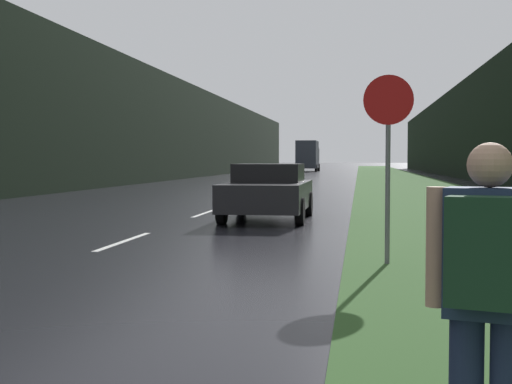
% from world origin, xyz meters
% --- Properties ---
extents(grass_verge, '(6.00, 240.00, 0.02)m').
position_xyz_m(grass_verge, '(7.11, 40.00, 0.01)').
color(grass_verge, '#2D5123').
rests_on(grass_verge, ground_plane).
extents(lane_stripe_c, '(0.12, 3.00, 0.01)m').
position_xyz_m(lane_stripe_c, '(0.00, 13.43, 0.00)').
color(lane_stripe_c, silver).
rests_on(lane_stripe_c, ground_plane).
extents(lane_stripe_d, '(0.12, 3.00, 0.01)m').
position_xyz_m(lane_stripe_d, '(0.00, 20.43, 0.00)').
color(lane_stripe_d, silver).
rests_on(lane_stripe_d, ground_plane).
extents(lane_stripe_e, '(0.12, 3.00, 0.01)m').
position_xyz_m(lane_stripe_e, '(0.00, 27.43, 0.00)').
color(lane_stripe_e, silver).
rests_on(lane_stripe_e, ground_plane).
extents(treeline_far_side, '(2.00, 140.00, 7.60)m').
position_xyz_m(treeline_far_side, '(-10.11, 50.00, 3.80)').
color(treeline_far_side, black).
rests_on(treeline_far_side, ground_plane).
extents(treeline_near_side, '(2.00, 140.00, 7.58)m').
position_xyz_m(treeline_near_side, '(13.11, 50.00, 3.79)').
color(treeline_near_side, black).
rests_on(treeline_near_side, ground_plane).
extents(stop_sign, '(0.72, 0.07, 2.74)m').
position_xyz_m(stop_sign, '(4.73, 11.15, 1.71)').
color(stop_sign, slate).
rests_on(stop_sign, ground_plane).
extents(hitchhiker_with_backpack, '(0.54, 0.47, 1.61)m').
position_xyz_m(hitchhiker_with_backpack, '(4.89, 3.99, 0.93)').
color(hitchhiker_with_backpack, '#1E2847').
rests_on(hitchhiker_with_backpack, ground_plane).
extents(car_passing_near, '(2.04, 4.46, 1.41)m').
position_xyz_m(car_passing_near, '(2.05, 18.53, 0.72)').
color(car_passing_near, black).
rests_on(car_passing_near, ground_plane).
extents(delivery_truck, '(2.62, 8.56, 3.77)m').
position_xyz_m(delivery_truck, '(-2.05, 89.70, 1.97)').
color(delivery_truck, black).
rests_on(delivery_truck, ground_plane).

